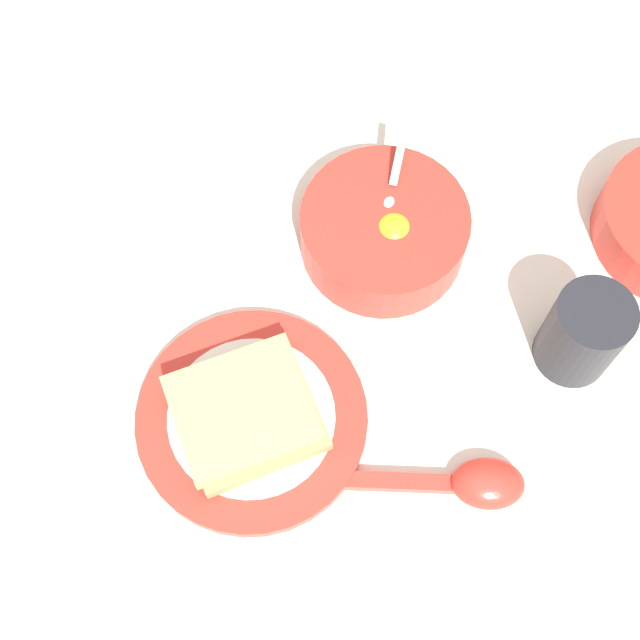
% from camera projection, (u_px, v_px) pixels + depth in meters
% --- Properties ---
extents(ground_plane, '(3.00, 3.00, 0.00)m').
position_uv_depth(ground_plane, '(402.00, 377.00, 0.78)').
color(ground_plane, silver).
extents(egg_bowl, '(0.16, 0.15, 0.08)m').
position_uv_depth(egg_bowl, '(384.00, 230.00, 0.80)').
color(egg_bowl, red).
rests_on(egg_bowl, ground_plane).
extents(toast_plate, '(0.20, 0.20, 0.01)m').
position_uv_depth(toast_plate, '(252.00, 419.00, 0.75)').
color(toast_plate, red).
rests_on(toast_plate, ground_plane).
extents(toast_sandwich, '(0.15, 0.15, 0.03)m').
position_uv_depth(toast_sandwich, '(245.00, 412.00, 0.73)').
color(toast_sandwich, tan).
rests_on(toast_sandwich, toast_plate).
extents(soup_spoon, '(0.08, 0.15, 0.03)m').
position_uv_depth(soup_spoon, '(472.00, 483.00, 0.73)').
color(soup_spoon, red).
rests_on(soup_spoon, ground_plane).
extents(drinking_cup, '(0.07, 0.07, 0.09)m').
position_uv_depth(drinking_cup, '(584.00, 332.00, 0.74)').
color(drinking_cup, black).
rests_on(drinking_cup, ground_plane).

